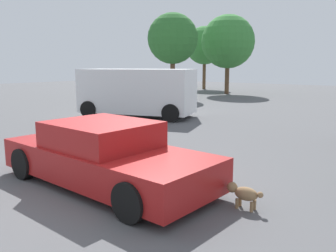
{
  "coord_description": "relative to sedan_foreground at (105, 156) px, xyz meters",
  "views": [
    {
      "loc": [
        4.9,
        -4.42,
        2.32
      ],
      "look_at": [
        -0.11,
        2.13,
        0.9
      ],
      "focal_mm": 37.63,
      "sensor_mm": 36.0,
      "label": 1
    }
  ],
  "objects": [
    {
      "name": "tree_back_center",
      "position": [
        -8.87,
        21.69,
        3.64
      ],
      "size": [
        4.31,
        4.31,
        6.39
      ],
      "color": "brown",
      "rests_on": "ground_plane"
    },
    {
      "name": "dog",
      "position": [
        2.68,
        0.55,
        -0.32
      ],
      "size": [
        0.64,
        0.24,
        0.41
      ],
      "rotation": [
        0.0,
        0.0,
        3.18
      ],
      "color": "olive",
      "rests_on": "ground_plane"
    },
    {
      "name": "tree_back_left",
      "position": [
        -13.58,
        25.75,
        3.68
      ],
      "size": [
        3.7,
        3.7,
        6.13
      ],
      "color": "brown",
      "rests_on": "ground_plane"
    },
    {
      "name": "ground_plane",
      "position": [
        0.13,
        -0.13,
        -0.58
      ],
      "size": [
        80.0,
        80.0,
        0.0
      ],
      "primitive_type": "plane",
      "color": "#515154"
    },
    {
      "name": "sedan_foreground",
      "position": [
        0.0,
        0.0,
        0.0
      ],
      "size": [
        4.69,
        2.15,
        1.25
      ],
      "rotation": [
        0.0,
        0.0,
        -0.05
      ],
      "color": "maroon",
      "rests_on": "ground_plane"
    },
    {
      "name": "tree_back_right",
      "position": [
        -10.17,
        15.9,
        3.6
      ],
      "size": [
        3.57,
        3.57,
        5.99
      ],
      "color": "brown",
      "rests_on": "ground_plane"
    },
    {
      "name": "van_white",
      "position": [
        -5.79,
        7.3,
        0.59
      ],
      "size": [
        5.47,
        3.59,
        2.16
      ],
      "rotation": [
        0.0,
        0.0,
        3.47
      ],
      "color": "white",
      "rests_on": "ground_plane"
    }
  ]
}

